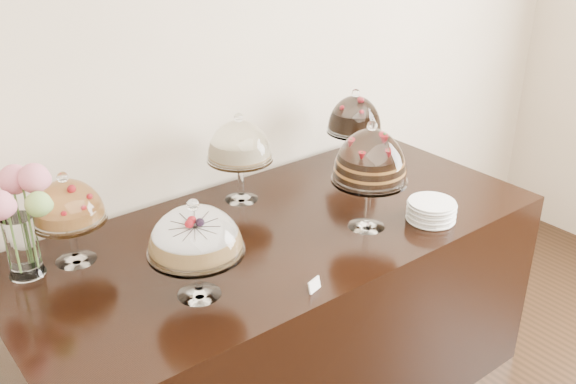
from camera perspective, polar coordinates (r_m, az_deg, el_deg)
wall_back at (r=2.81m, az=-7.54°, el=12.03°), size 5.00×0.04×3.00m
display_counter at (r=2.84m, az=-0.63°, el=-11.17°), size 2.20×1.00×0.90m
cake_stand_sugar_sponge at (r=2.10m, az=-8.25°, el=-3.81°), size 0.32×0.32×0.36m
cake_stand_choco_layer at (r=2.50m, az=7.32°, el=2.83°), size 0.30×0.30×0.45m
cake_stand_cheesecake at (r=2.73m, az=-4.33°, el=4.23°), size 0.29×0.29×0.40m
cake_stand_dark_choco at (r=3.09m, az=5.95°, el=6.58°), size 0.27×0.27×0.39m
cake_stand_fruit_tart at (r=2.41m, az=-19.03°, el=-1.18°), size 0.27×0.27×0.36m
flower_vase at (r=2.37m, az=-23.02°, el=-1.61°), size 0.25×0.29×0.41m
plate_stack at (r=2.70m, az=12.62°, el=-1.64°), size 0.20×0.20×0.08m
price_card_left at (r=2.21m, az=2.35°, el=-8.26°), size 0.06×0.03×0.04m
price_card_right at (r=2.65m, az=13.56°, el=-2.84°), size 0.06×0.04×0.04m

